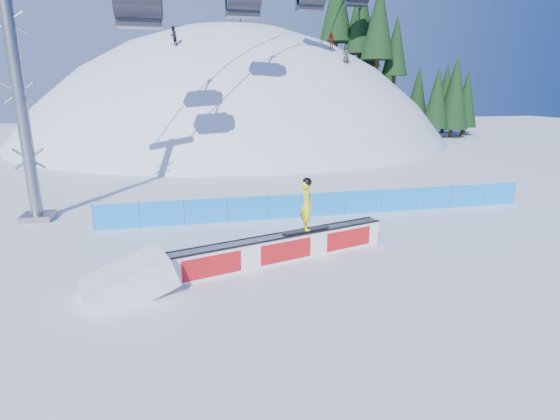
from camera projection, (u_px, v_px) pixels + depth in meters
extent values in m
plane|color=white|center=(362.00, 245.00, 17.82)|extent=(160.00, 160.00, 0.00)
sphere|color=white|center=(238.00, 266.00, 62.07)|extent=(64.00, 64.00, 64.00)
cylinder|color=#322114|center=(342.00, 55.00, 58.93)|extent=(0.50, 0.50, 1.40)
cone|color=black|center=(343.00, 23.00, 57.88)|extent=(2.99, 2.99, 6.79)
cylinder|color=#322114|center=(366.00, 60.00, 54.19)|extent=(0.50, 0.50, 1.40)
cone|color=black|center=(368.00, 25.00, 53.13)|extent=(3.00, 3.00, 6.82)
cylinder|color=#322114|center=(353.00, 59.00, 58.04)|extent=(0.50, 0.50, 1.40)
cone|color=black|center=(354.00, 29.00, 57.07)|extent=(2.69, 2.69, 6.12)
cylinder|color=#322114|center=(369.00, 83.00, 63.17)|extent=(0.50, 0.50, 1.40)
cone|color=black|center=(370.00, 57.00, 62.21)|extent=(2.66, 2.66, 6.05)
cylinder|color=#322114|center=(381.00, 80.00, 59.06)|extent=(0.50, 0.50, 1.40)
cone|color=black|center=(383.00, 40.00, 57.71)|extent=(3.96, 3.96, 8.99)
cylinder|color=#322114|center=(402.00, 100.00, 59.50)|extent=(0.50, 0.50, 1.40)
cone|color=black|center=(404.00, 67.00, 58.39)|extent=(3.17, 3.17, 7.19)
cylinder|color=#322114|center=(400.00, 110.00, 62.83)|extent=(0.50, 0.50, 1.40)
cone|color=black|center=(402.00, 76.00, 61.59)|extent=(3.62, 3.62, 8.24)
cylinder|color=#322114|center=(427.00, 132.00, 60.91)|extent=(0.50, 0.50, 1.40)
cone|color=black|center=(430.00, 91.00, 59.46)|extent=(4.29, 4.29, 9.76)
cylinder|color=#322114|center=(434.00, 131.00, 61.34)|extent=(0.50, 0.50, 1.40)
cone|color=black|center=(438.00, 90.00, 59.87)|extent=(4.39, 4.39, 9.98)
cylinder|color=#322114|center=(452.00, 132.00, 59.98)|extent=(0.50, 0.50, 1.40)
cone|color=black|center=(456.00, 98.00, 58.76)|extent=(3.53, 3.53, 8.02)
cylinder|color=#322114|center=(444.00, 129.00, 65.27)|extent=(0.50, 0.50, 1.40)
cone|color=black|center=(447.00, 103.00, 64.29)|extent=(2.74, 2.74, 6.22)
cylinder|color=#322114|center=(451.00, 130.00, 63.09)|extent=(0.50, 0.50, 1.40)
cone|color=black|center=(454.00, 103.00, 62.09)|extent=(2.78, 2.78, 6.33)
cylinder|color=#322114|center=(471.00, 131.00, 61.77)|extent=(0.50, 0.50, 1.40)
cone|color=black|center=(474.00, 105.00, 60.81)|extent=(2.68, 2.68, 6.09)
cube|color=#0F84F0|center=(326.00, 204.00, 21.90)|extent=(22.00, 0.03, 1.20)
cylinder|color=#414D76|center=(93.00, 217.00, 19.52)|extent=(0.05, 0.05, 1.30)
cylinder|color=#414D76|center=(139.00, 214.00, 19.95)|extent=(0.05, 0.05, 1.30)
cylinder|color=#414D76|center=(184.00, 212.00, 20.38)|extent=(0.05, 0.05, 1.30)
cylinder|color=#414D76|center=(227.00, 209.00, 20.81)|extent=(0.05, 0.05, 1.30)
cylinder|color=#414D76|center=(268.00, 207.00, 21.24)|extent=(0.05, 0.05, 1.30)
cylinder|color=#414D76|center=(307.00, 204.00, 21.67)|extent=(0.05, 0.05, 1.30)
cylinder|color=#414D76|center=(345.00, 202.00, 22.10)|extent=(0.05, 0.05, 1.30)
cylinder|color=#414D76|center=(382.00, 200.00, 22.53)|extent=(0.05, 0.05, 1.30)
cylinder|color=#414D76|center=(417.00, 198.00, 22.96)|extent=(0.05, 0.05, 1.30)
cylinder|color=#414D76|center=(451.00, 196.00, 23.39)|extent=(0.05, 0.05, 1.30)
cylinder|color=#414D76|center=(483.00, 194.00, 23.82)|extent=(0.05, 0.05, 1.30)
cylinder|color=#414D76|center=(515.00, 192.00, 24.25)|extent=(0.05, 0.05, 1.30)
cube|color=gray|center=(38.00, 217.00, 21.36)|extent=(1.40, 1.40, 0.30)
cylinder|color=gray|center=(19.00, 93.00, 19.81)|extent=(0.56, 0.56, 12.00)
cylinder|color=#222228|center=(138.00, 4.00, 23.09)|extent=(2.40, 1.50, 1.50)
cylinder|color=#222228|center=(243.00, 0.00, 30.99)|extent=(2.40, 1.50, 1.50)
cube|color=white|center=(282.00, 249.00, 16.03)|extent=(8.53, 2.98, 0.98)
cube|color=gray|center=(282.00, 236.00, 15.89)|extent=(8.46, 2.99, 0.04)
cube|color=black|center=(286.00, 238.00, 15.65)|extent=(8.39, 2.49, 0.07)
cube|color=black|center=(279.00, 233.00, 16.13)|extent=(8.39, 2.49, 0.07)
cube|color=red|center=(286.00, 251.00, 15.79)|extent=(7.96, 2.36, 0.74)
cube|color=red|center=(279.00, 247.00, 16.27)|extent=(7.96, 2.36, 0.74)
cube|color=black|center=(306.00, 230.00, 16.36)|extent=(1.95, 0.88, 0.04)
imported|color=yellow|center=(307.00, 205.00, 16.11)|extent=(0.47, 0.70, 1.87)
sphere|color=black|center=(307.00, 182.00, 15.88)|extent=(0.35, 0.35, 0.35)
imported|color=black|center=(173.00, 36.00, 40.33)|extent=(0.93, 1.00, 1.65)
imported|color=#C03F1B|center=(331.00, 40.00, 45.03)|extent=(0.93, 1.00, 1.65)
imported|color=navy|center=(240.00, 14.00, 48.79)|extent=(1.15, 1.22, 1.65)
imported|color=#292929|center=(346.00, 54.00, 43.14)|extent=(0.84, 0.58, 1.65)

